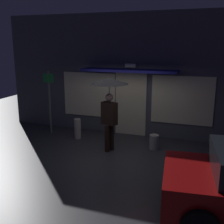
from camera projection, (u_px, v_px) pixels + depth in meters
ground_plane at (110, 157)px, 8.01m from camera, size 18.00×18.00×0.00m
building_facade at (132, 76)px, 9.66m from camera, size 9.57×1.00×4.19m
person_with_umbrella at (109, 96)px, 8.08m from camera, size 1.11×1.11×2.20m
street_sign_post at (49, 98)px, 9.85m from camera, size 0.40×0.07×2.25m
sidewalk_bollard at (78, 129)px, 9.48m from camera, size 0.23×0.23×0.69m
sidewalk_bollard_2 at (154, 142)px, 8.54m from camera, size 0.29×0.29×0.45m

